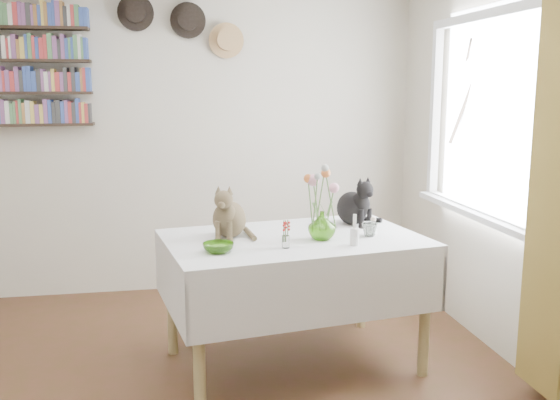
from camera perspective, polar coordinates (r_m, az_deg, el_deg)
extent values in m
cube|color=beige|center=(5.20, -9.82, 5.36)|extent=(4.04, 0.04, 2.54)
cube|color=white|center=(4.23, 18.33, 7.28)|extent=(0.01, 1.40, 1.20)
cube|color=white|center=(4.25, 18.82, 15.78)|extent=(0.06, 1.52, 0.06)
cube|color=white|center=(4.30, 17.85, -1.12)|extent=(0.06, 1.52, 0.06)
cube|color=white|center=(3.61, 23.88, 6.48)|extent=(0.06, 0.06, 1.20)
cube|color=white|center=(4.88, 14.21, 7.82)|extent=(0.06, 0.06, 1.20)
cube|color=white|center=(4.29, 17.50, -1.14)|extent=(0.12, 1.50, 0.04)
cube|color=brown|center=(3.45, 24.25, 0.45)|extent=(0.12, 0.38, 2.10)
cube|color=white|center=(3.73, 1.24, -3.89)|extent=(1.64, 1.19, 0.06)
cylinder|color=tan|center=(3.31, -7.42, -13.21)|extent=(0.06, 0.06, 0.74)
cylinder|color=tan|center=(3.80, 13.10, -10.26)|extent=(0.06, 0.06, 0.74)
cylinder|color=tan|center=(4.05, -9.87, -8.82)|extent=(0.06, 0.06, 0.74)
cylinder|color=tan|center=(4.45, 7.50, -6.96)|extent=(0.06, 0.06, 0.74)
imported|color=#7CC43A|center=(3.65, 3.85, -2.34)|extent=(0.21, 0.21, 0.17)
imported|color=#7CC43A|center=(3.39, -5.66, -4.35)|extent=(0.20, 0.20, 0.05)
imported|color=white|center=(3.76, 8.19, -2.67)|extent=(0.11, 0.11, 0.09)
cylinder|color=white|center=(3.54, 6.81, -3.35)|extent=(0.05, 0.05, 0.10)
cylinder|color=white|center=(3.52, 6.85, -1.94)|extent=(0.02, 0.02, 0.08)
cylinder|color=white|center=(3.47, 0.52, -3.84)|extent=(0.04, 0.04, 0.07)
cone|color=white|center=(3.84, 8.51, -2.49)|extent=(0.06, 0.06, 0.08)
sphere|color=beige|center=(3.83, 8.53, -1.75)|extent=(0.03, 0.03, 0.03)
cylinder|color=#4C7233|center=(3.63, 3.38, -0.54)|extent=(0.01, 0.01, 0.30)
sphere|color=pink|center=(3.60, 3.40, 1.80)|extent=(0.07, 0.07, 0.07)
cylinder|color=#4C7233|center=(3.62, 4.56, -0.90)|extent=(0.01, 0.01, 0.26)
sphere|color=pink|center=(3.60, 4.59, 1.13)|extent=(0.06, 0.06, 0.06)
cylinder|color=#4C7233|center=(3.67, 4.67, -0.13)|extent=(0.01, 0.01, 0.34)
sphere|color=orange|center=(3.64, 4.71, 2.51)|extent=(0.06, 0.06, 0.06)
cylinder|color=#4C7233|center=(3.65, 2.81, -0.39)|extent=(0.01, 0.01, 0.31)
sphere|color=orange|center=(3.62, 2.83, 2.02)|extent=(0.05, 0.05, 0.05)
cylinder|color=#4C7233|center=(3.67, 3.69, 0.13)|extent=(0.01, 0.01, 0.37)
sphere|color=#999E93|center=(3.64, 3.72, 3.00)|extent=(0.04, 0.04, 0.04)
cylinder|color=#4C7233|center=(3.58, 3.22, -0.43)|extent=(0.01, 0.01, 0.33)
sphere|color=#999E93|center=(3.56, 3.25, 2.18)|extent=(0.04, 0.04, 0.04)
cube|color=black|center=(5.19, -22.17, 6.40)|extent=(1.00, 0.16, 0.02)
cube|color=black|center=(5.18, -22.36, 9.04)|extent=(1.00, 0.16, 0.02)
cube|color=black|center=(5.18, -22.54, 11.69)|extent=(1.00, 0.16, 0.02)
cube|color=black|center=(5.20, -22.73, 14.33)|extent=(1.00, 0.16, 0.02)
cylinder|color=black|center=(5.16, -13.06, 16.34)|extent=(0.28, 0.02, 0.28)
cylinder|color=black|center=(5.12, -13.08, 16.39)|extent=(0.16, 0.08, 0.16)
cylinder|color=black|center=(5.15, -8.42, 15.94)|extent=(0.28, 0.02, 0.28)
cylinder|color=black|center=(5.11, -8.40, 15.98)|extent=(0.16, 0.08, 0.16)
cylinder|color=tan|center=(5.16, -4.93, 14.32)|extent=(0.28, 0.02, 0.28)
cylinder|color=tan|center=(5.12, -4.89, 14.36)|extent=(0.16, 0.08, 0.16)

